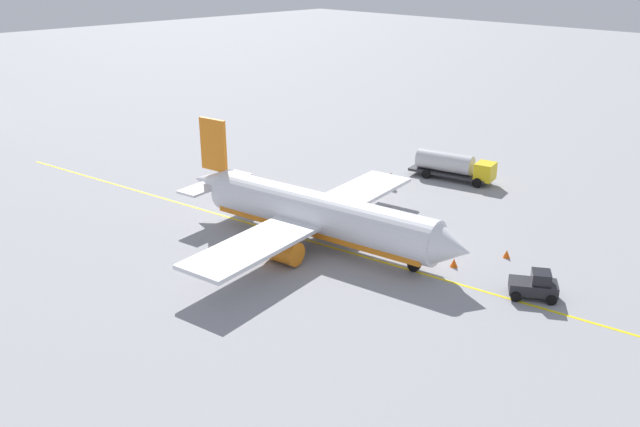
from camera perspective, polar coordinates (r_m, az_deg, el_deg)
name	(u,v)px	position (r m, az deg, el deg)	size (l,w,h in m)	color
ground_plane	(320,244)	(61.13, 0.00, -2.62)	(400.00, 400.00, 0.00)	#939399
airplane	(316,215)	(60.30, -0.35, -0.10)	(30.46, 29.70, 9.93)	white
fuel_tanker	(453,165)	(79.66, 11.31, 4.05)	(10.36, 4.62, 3.15)	#2D2D33
pushback_tug	(535,285)	(54.15, 17.90, -5.87)	(4.11, 3.78, 2.20)	#232328
refueling_worker	(391,180)	(76.17, 6.08, 2.84)	(0.36, 0.52, 1.71)	navy
safety_cone_nose	(454,263)	(57.79, 11.39, -4.15)	(0.66, 0.66, 0.73)	#F2590F
safety_cone_wingtip	(507,254)	(60.57, 15.68, -3.34)	(0.63, 0.63, 0.70)	#F2590F
taxi_line_marking	(320,244)	(61.13, 0.00, -2.62)	(89.31, 0.30, 0.01)	yellow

